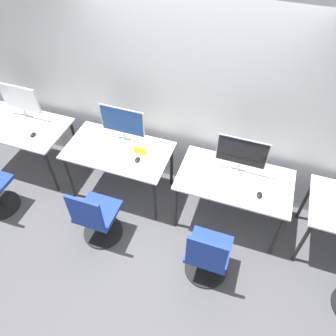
{
  "coord_description": "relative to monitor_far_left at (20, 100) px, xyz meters",
  "views": [
    {
      "loc": [
        0.8,
        -2.15,
        3.53
      ],
      "look_at": [
        0.0,
        0.14,
        0.91
      ],
      "focal_mm": 35.0,
      "sensor_mm": 36.0,
      "label": 1
    }
  ],
  "objects": [
    {
      "name": "desk_left",
      "position": [
        1.44,
        -0.18,
        -0.35
      ],
      "size": [
        1.28,
        0.72,
        0.76
      ],
      "color": "silver",
      "rests_on": "ground_plane"
    },
    {
      "name": "office_chair_left",
      "position": [
        1.49,
        -0.96,
        -0.65
      ],
      "size": [
        0.48,
        0.48,
        0.91
      ],
      "color": "black",
      "rests_on": "ground_plane"
    },
    {
      "name": "ground_plane",
      "position": [
        2.17,
        -0.55,
        -1.03
      ],
      "size": [
        20.0,
        20.0,
        0.0
      ],
      "primitive_type": "plane",
      "color": "#4C4C51"
    },
    {
      "name": "mouse_right",
      "position": [
        3.18,
        -0.33,
        -0.25
      ],
      "size": [
        0.06,
        0.09,
        0.03
      ],
      "color": "black",
      "rests_on": "desk_right"
    },
    {
      "name": "keyboard_right",
      "position": [
        2.89,
        -0.36,
        -0.26
      ],
      "size": [
        0.46,
        0.17,
        0.02
      ],
      "color": "silver",
      "rests_on": "desk_right"
    },
    {
      "name": "keyboard_left",
      "position": [
        1.44,
        -0.29,
        -0.26
      ],
      "size": [
        0.46,
        0.17,
        0.02
      ],
      "color": "silver",
      "rests_on": "desk_left"
    },
    {
      "name": "wall_back",
      "position": [
        2.17,
        0.3,
        0.37
      ],
      "size": [
        12.0,
        0.05,
        2.8
      ],
      "color": "#B7BCC1",
      "rests_on": "ground_plane"
    },
    {
      "name": "monitor_left",
      "position": [
        1.44,
        0.01,
        0.0
      ],
      "size": [
        0.56,
        0.17,
        0.48
      ],
      "color": "#B2B2B7",
      "rests_on": "desk_left"
    },
    {
      "name": "desk_far_left",
      "position": [
        0.0,
        -0.18,
        -0.35
      ],
      "size": [
        1.28,
        0.72,
        0.76
      ],
      "color": "silver",
      "rests_on": "ground_plane"
    },
    {
      "name": "keyboard_far_left",
      "position": [
        0.0,
        -0.3,
        -0.26
      ],
      "size": [
        0.46,
        0.17,
        0.02
      ],
      "color": "silver",
      "rests_on": "desk_far_left"
    },
    {
      "name": "monitor_right",
      "position": [
        2.89,
        -0.04,
        0.0
      ],
      "size": [
        0.56,
        0.17,
        0.48
      ],
      "color": "#B2B2B7",
      "rests_on": "desk_right"
    },
    {
      "name": "desk_right",
      "position": [
        2.89,
        -0.18,
        -0.35
      ],
      "size": [
        1.28,
        0.72,
        0.76
      ],
      "color": "silver",
      "rests_on": "ground_plane"
    },
    {
      "name": "office_chair_right",
      "position": [
        2.81,
        -1.01,
        -0.65
      ],
      "size": [
        0.48,
        0.48,
        0.91
      ],
      "color": "black",
      "rests_on": "ground_plane"
    },
    {
      "name": "monitor_far_left",
      "position": [
        0.0,
        0.0,
        0.0
      ],
      "size": [
        0.56,
        0.17,
        0.48
      ],
      "color": "#B2B2B7",
      "rests_on": "desk_far_left"
    },
    {
      "name": "mouse_far_left",
      "position": [
        0.32,
        -0.3,
        -0.25
      ],
      "size": [
        0.06,
        0.09,
        0.03
      ],
      "color": "black",
      "rests_on": "desk_far_left"
    },
    {
      "name": "placard_left",
      "position": [
        1.73,
        -0.15,
        -0.23
      ],
      "size": [
        0.16,
        0.03,
        0.08
      ],
      "color": "yellow",
      "rests_on": "desk_left"
    },
    {
      "name": "mouse_left",
      "position": [
        1.74,
        -0.28,
        -0.25
      ],
      "size": [
        0.06,
        0.09,
        0.03
      ],
      "color": "black",
      "rests_on": "desk_left"
    }
  ]
}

